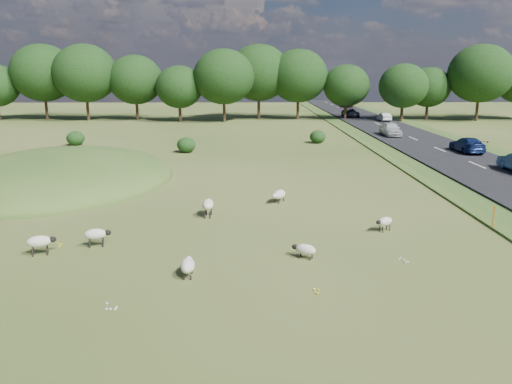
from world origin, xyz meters
The scene contains 18 objects.
ground centered at (0.00, 20.00, 0.00)m, with size 160.00×160.00×0.00m, color #335219.
mound centered at (-12.00, 12.00, 0.00)m, with size 16.00×20.00×4.00m, color #33561E.
road centered at (20.00, 30.00, 0.12)m, with size 8.00×150.00×0.25m, color black.
treeline centered at (-1.06, 55.44, 6.57)m, with size 96.28×14.66×11.70m.
shrubs centered at (-4.85, 27.61, 0.72)m, with size 27.25×7.81×1.49m.
marker_post centered at (13.67, 0.19, 0.60)m, with size 0.06×0.06×1.20m, color #D8590C.
sheep_0 centered at (3.39, 5.48, 0.47)m, with size 1.05×1.32×0.75m.
sheep_1 centered at (-0.74, -5.43, 0.45)m, with size 0.57×1.24×0.71m.
sheep_2 centered at (8.20, -0.12, 0.50)m, with size 1.01×0.80×0.72m.
sheep_3 centered at (-5.17, -2.08, 0.58)m, with size 1.20×0.69×0.84m.
sheep_4 centered at (-7.26, -3.08, 0.60)m, with size 1.24×0.79×0.86m.
sheep_5 centered at (-0.60, 2.55, 0.67)m, with size 0.63×1.34×0.96m.
sheep_6 centered at (3.93, -3.61, 0.39)m, with size 1.10×0.84×0.62m.
car_0 centered at (21.90, 80.99, 1.01)m, with size 2.12×5.21×1.51m, color #972A10.
car_1 centered at (18.10, 57.84, 0.93)m, with size 2.25×4.87×1.35m, color black.
car_3 centered at (21.90, 22.43, 0.94)m, with size 1.92×4.72×1.37m, color navy.
car_4 centered at (21.90, 51.47, 0.87)m, with size 1.32×3.78×1.25m, color white.
car_6 centered at (18.10, 34.49, 1.02)m, with size 1.82×4.51×1.54m, color silver.
Camera 1 is at (1.59, -23.20, 7.66)m, focal length 35.00 mm.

